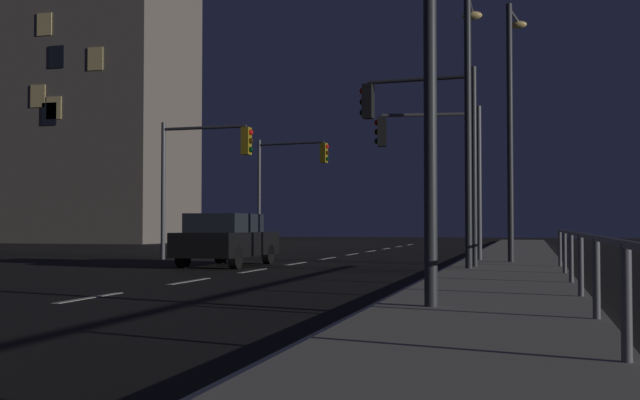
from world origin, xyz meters
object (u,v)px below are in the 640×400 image
car (227,239)px  building_distant (73,88)px  traffic_light_mid_left (203,162)px  traffic_light_far_right (288,172)px  street_lamp_mid_block (511,109)px  traffic_light_overhead_east (423,129)px  street_lamp_far_end (469,101)px  traffic_light_mid_right (431,152)px

car → building_distant: 37.03m
traffic_light_mid_left → building_distant: size_ratio=0.22×
traffic_light_far_right → street_lamp_mid_block: size_ratio=0.71×
traffic_light_overhead_east → street_lamp_far_end: 1.53m
street_lamp_far_end → traffic_light_far_right: bearing=121.8°
car → street_lamp_mid_block: (8.26, 2.36, 3.93)m
traffic_light_mid_right → street_lamp_far_end: bearing=-71.3°
street_lamp_mid_block → building_distant: 40.38m
traffic_light_overhead_east → building_distant: building_distant is taller
traffic_light_far_right → traffic_light_mid_left: 11.04m
traffic_light_far_right → traffic_light_mid_left: (0.31, -11.03, -0.39)m
building_distant → traffic_light_mid_left: bearing=-48.9°
traffic_light_far_right → traffic_light_mid_left: traffic_light_far_right is taller
traffic_light_overhead_east → traffic_light_mid_right: bearing=93.8°
car → building_distant: (-22.94, 27.22, 10.22)m
building_distant → traffic_light_mid_right: bearing=-40.0°
traffic_light_mid_left → street_lamp_mid_block: 10.81m
street_lamp_far_end → building_distant: size_ratio=0.32×
traffic_light_mid_right → traffic_light_overhead_east: bearing=-86.2°
building_distant → traffic_light_overhead_east: bearing=-44.1°
traffic_light_far_right → street_lamp_far_end: size_ratio=0.77×
car → building_distant: building_distant is taller
street_lamp_mid_block → traffic_light_mid_left: bearing=173.2°
traffic_light_mid_right → traffic_light_far_right: (-8.45, 11.56, 0.29)m
traffic_light_overhead_east → street_lamp_mid_block: (2.25, 3.16, 0.92)m
street_lamp_mid_block → car: bearing=-164.0°
traffic_light_mid_right → traffic_light_far_right: size_ratio=0.89×
traffic_light_mid_left → traffic_light_far_right: bearing=91.6°
traffic_light_overhead_east → traffic_light_mid_left: bearing=152.2°
traffic_light_overhead_east → street_lamp_mid_block: street_lamp_mid_block is taller
traffic_light_mid_left → street_lamp_mid_block: size_ratio=0.64×
car → traffic_light_mid_left: size_ratio=0.89×
street_lamp_mid_block → building_distant: size_ratio=0.35×
traffic_light_mid_right → street_lamp_far_end: size_ratio=0.68×
traffic_light_overhead_east → building_distant: size_ratio=0.24×
traffic_light_mid_left → street_lamp_mid_block: bearing=-6.8°
traffic_light_mid_left → building_distant: (-20.55, 23.58, 7.57)m
traffic_light_overhead_east → traffic_light_far_right: bearing=119.4°
traffic_light_overhead_east → building_distant: 40.92m
traffic_light_mid_left → building_distant: building_distant is taller
traffic_light_overhead_east → traffic_light_mid_left: size_ratio=1.08×
traffic_light_overhead_east → street_lamp_mid_block: bearing=54.5°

